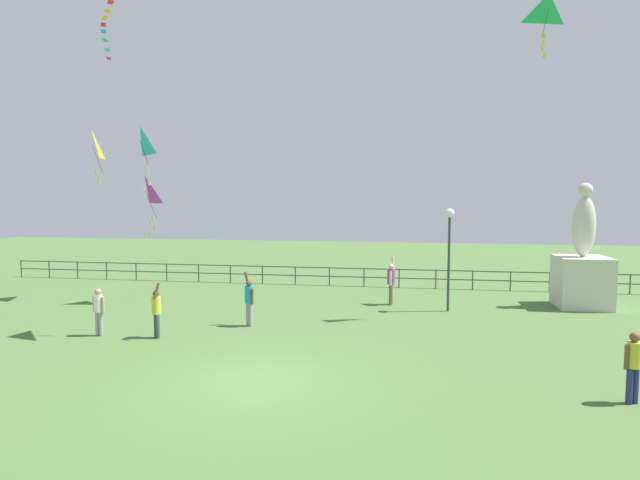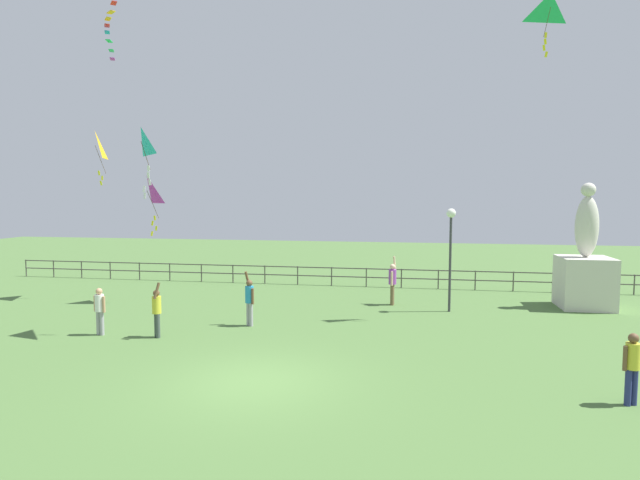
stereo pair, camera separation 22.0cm
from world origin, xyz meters
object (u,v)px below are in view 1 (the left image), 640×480
object	(u,v)px
person_0	(391,281)
kite_0	(549,10)
lamppost	(449,236)
person_1	(99,309)
person_3	(249,299)
kite_1	(141,144)
statue_monument	(582,271)
person_2	(156,310)
person_4	(634,363)
kite_3	(92,146)
kite_2	(145,192)

from	to	relation	value
person_0	kite_0	size ratio (longest dim) A/B	0.96
lamppost	person_1	bearing A→B (deg)	-153.97
person_1	person_3	distance (m)	4.90
person_0	person_3	xyz separation A→B (m)	(-4.79, -4.47, -0.06)
kite_1	person_1	bearing A→B (deg)	-169.78
statue_monument	person_2	distance (m)	16.68
person_0	kite_0	distance (m)	11.56
person_2	person_3	size ratio (longest dim) A/B	0.95
person_4	kite_0	xyz separation A→B (m)	(-0.13, 7.77, 10.13)
person_4	kite_1	world-z (taller)	kite_1
lamppost	kite_1	distance (m)	11.80
statue_monument	kite_3	xyz separation A→B (m)	(-20.65, -1.71, 5.22)
statue_monument	person_2	bearing A→B (deg)	-154.04
person_2	person_3	xyz separation A→B (m)	(2.47, 1.99, 0.04)
kite_0	kite_2	world-z (taller)	kite_0
statue_monument	person_2	world-z (taller)	statue_monument
lamppost	statue_monument	bearing A→B (deg)	17.54
person_4	kite_3	xyz separation A→B (m)	(-18.45, 8.82, 5.79)
lamppost	kite_1	bearing A→B (deg)	-151.88
kite_0	kite_2	size ratio (longest dim) A/B	0.85
statue_monument	kite_2	size ratio (longest dim) A/B	2.03
statue_monument	kite_0	xyz separation A→B (m)	(-2.32, -2.76, 9.56)
kite_3	statue_monument	bearing A→B (deg)	4.73
person_4	kite_2	xyz separation A→B (m)	(-15.68, 8.14, 3.79)
person_4	kite_0	size ratio (longest dim) A/B	0.75
lamppost	person_0	distance (m)	3.14
person_3	kite_2	distance (m)	7.16
lamppost	person_1	size ratio (longest dim) A/B	2.62
lamppost	kite_0	world-z (taller)	kite_0
kite_3	person_4	bearing A→B (deg)	-25.55
person_2	kite_2	distance (m)	6.84
lamppost	person_3	bearing A→B (deg)	-153.07
person_2	kite_1	size ratio (longest dim) A/B	0.80
kite_2	kite_3	world-z (taller)	kite_3
person_1	person_0	bearing A→B (deg)	35.16
kite_1	person_4	bearing A→B (deg)	-14.58
kite_0	statue_monument	bearing A→B (deg)	49.91
person_2	kite_3	xyz separation A→B (m)	(-5.66, 5.59, 5.80)
statue_monument	lamppost	world-z (taller)	statue_monument
person_0	person_4	bearing A→B (deg)	-60.26
statue_monument	person_3	xyz separation A→B (m)	(-12.52, -5.31, -0.53)
lamppost	person_1	distance (m)	12.98
kite_1	kite_2	world-z (taller)	kite_1
kite_1	kite_2	bearing A→B (deg)	117.07
lamppost	kite_1	world-z (taller)	kite_1
person_1	lamppost	bearing A→B (deg)	26.03
kite_0	kite_2	distance (m)	16.80
lamppost	kite_3	world-z (taller)	kite_3
person_3	kite_0	world-z (taller)	kite_0
statue_monument	lamppost	xyz separation A→B (m)	(-5.46, -1.73, 1.50)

